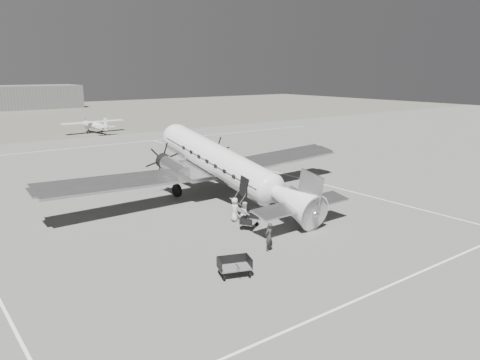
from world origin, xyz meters
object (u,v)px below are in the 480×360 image
baggage_cart_far (235,267)px  ground_crew (269,237)px  ramp_agent (245,214)px  baggage_cart_near (249,222)px  dc3_airliner (226,168)px  light_plane_right (95,127)px  hangar_main (1,98)px  passenger (235,209)px

baggage_cart_far → ground_crew: 4.22m
baggage_cart_far → ramp_agent: 8.56m
baggage_cart_near → ramp_agent: 0.79m
ramp_agent → dc3_airliner: bearing=11.4°
light_plane_right → ground_crew: bearing=-106.1°
baggage_cart_near → hangar_main: bearing=54.5°
hangar_main → ground_crew: (-8.41, -126.55, -2.40)m
baggage_cart_far → baggage_cart_near: bearing=66.4°
hangar_main → baggage_cart_far: bearing=-95.5°
passenger → ramp_agent: bearing=-159.2°
baggage_cart_near → passenger: passenger is taller
hangar_main → ramp_agent: bearing=-93.1°
ground_crew → passenger: size_ratio=1.01×
baggage_cart_near → ground_crew: ground_crew is taller
baggage_cart_near → ramp_agent: size_ratio=0.92×
baggage_cart_near → dc3_airliner: bearing=35.6°
light_plane_right → baggage_cart_far: size_ratio=6.09×
hangar_main → baggage_cart_near: (-6.74, -122.47, -2.85)m
hangar_main → light_plane_right: bearing=-87.6°
dc3_airliner → ground_crew: (-4.39, -10.83, -1.98)m
dc3_airliner → baggage_cart_near: 7.67m
ramp_agent → passenger: size_ratio=0.98×
baggage_cart_near → baggage_cart_far: bearing=-166.1°
baggage_cart_far → ramp_agent: size_ratio=1.06×
dc3_airliner → passenger: 5.90m
dc3_airliner → ground_crew: 11.85m
baggage_cart_near → ground_crew: (-1.66, -4.08, 0.45)m
baggage_cart_near → baggage_cart_far: baggage_cart_far is taller
dc3_airliner → hangar_main: bearing=86.4°
baggage_cart_near → ground_crew: 4.43m
dc3_airliner → ramp_agent: bearing=-114.9°
light_plane_right → passenger: size_ratio=6.33×
light_plane_right → baggage_cart_near: (-9.56, -56.69, -0.72)m
dc3_airliner → ground_crew: dc3_airliner is taller
light_plane_right → baggage_cart_far: bearing=-109.2°
passenger → dc3_airliner: bearing=-9.3°
baggage_cart_near → passenger: size_ratio=0.90×
baggage_cart_far → light_plane_right: bearing=96.5°
light_plane_right → baggage_cart_near: bearing=-105.2°
light_plane_right → ground_crew: 61.80m
baggage_cart_far → dc3_airliner: bearing=76.7°
ground_crew → baggage_cart_near: bearing=-129.5°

